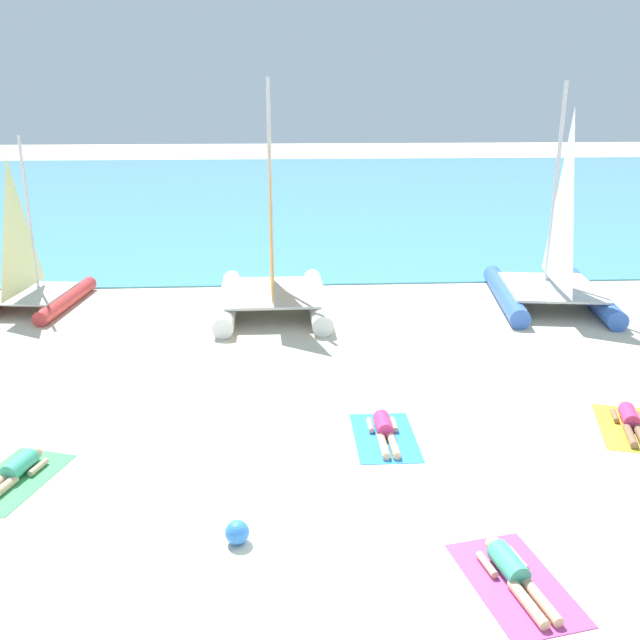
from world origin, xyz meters
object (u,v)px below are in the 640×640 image
sunbather_center_left (384,429)px  beach_ball (237,532)px  towel_center_right (515,583)px  sailboat_red (30,284)px  towel_center_left (385,437)px  sunbather_center_right (513,572)px  sunbather_leftmost (15,471)px  sunbather_rightmost (630,421)px  towel_leftmost (13,480)px  towel_rightmost (630,428)px  sailboat_blue (552,275)px  sailboat_white (272,279)px

sunbather_center_left → beach_ball: (-2.49, -3.01, 0.04)m
towel_center_right → beach_ball: beach_ball is taller
sailboat_red → towel_center_left: sailboat_red is taller
towel_center_right → beach_ball: size_ratio=5.55×
sunbather_center_left → beach_ball: beach_ball is taller
sunbather_center_right → beach_ball: size_ratio=4.56×
sunbather_leftmost → sunbather_rightmost: (10.77, 1.18, 0.00)m
towel_leftmost → sunbather_center_right: sunbather_center_right is taller
sailboat_red → sunbather_rightmost: (13.52, -8.23, -0.58)m
towel_rightmost → beach_ball: 7.70m
sailboat_blue → sunbather_center_right: size_ratio=3.94×
sailboat_blue → sailboat_red: bearing=-175.1°
sailboat_blue → sunbather_center_left: 9.66m
sunbather_center_right → beach_ball: 3.71m
towel_leftmost → sunbather_center_left: 6.29m
towel_leftmost → towel_center_left: size_ratio=1.00×
beach_ball → towel_center_right: bearing=-16.4°
towel_leftmost → towel_center_right: same height
towel_leftmost → sunbather_center_right: 7.80m
sailboat_white → sunbather_rightmost: 10.04m
towel_leftmost → sunbather_center_left: bearing=10.7°
sailboat_red → beach_ball: sailboat_red is taller
towel_leftmost → sailboat_red: bearing=106.1°
towel_center_left → towel_center_right: bearing=-74.7°
towel_center_right → towel_rightmost: same height
sunbather_leftmost → sunbather_center_left: 6.26m
towel_rightmost → beach_ball: beach_ball is taller
sunbather_center_left → towel_leftmost: bearing=-169.2°
sunbather_rightmost → sunbather_center_right: bearing=-115.1°
sunbather_center_right → sunbather_rightmost: size_ratio=1.01×
towel_leftmost → sunbather_center_left: sunbather_center_left is taller
sailboat_red → sunbather_rightmost: 15.83m
towel_center_right → towel_rightmost: size_ratio=1.00×
sunbather_center_left → sunbather_center_right: (1.08, -4.01, 0.00)m
sunbather_leftmost → sunbather_rightmost: 10.83m
sunbather_leftmost → sunbather_rightmost: same height
sailboat_blue → towel_leftmost: size_ratio=3.24×
sailboat_white → sunbather_leftmost: (-4.10, -8.64, -0.80)m
sunbather_leftmost → towel_center_left: bearing=26.9°
sailboat_white → sunbather_center_left: size_ratio=4.01×
towel_rightmost → sailboat_red: bearing=148.4°
towel_center_right → sunbather_rightmost: (3.51, 4.15, 0.13)m
sunbather_leftmost → towel_center_left: 6.25m
sunbather_center_right → sunbather_rightmost: same height
towel_center_left → sunbather_rightmost: size_ratio=1.23×
towel_leftmost → sailboat_white: bearing=64.7°
towel_center_left → sunbather_rightmost: bearing=1.8°
sunbather_center_left → towel_rightmost: sunbather_center_left is taller
sailboat_blue → towel_rightmost: (-1.29, -7.61, -0.91)m
sailboat_white → sailboat_blue: size_ratio=1.01×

